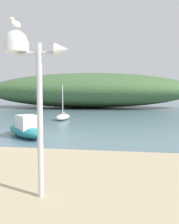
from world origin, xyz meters
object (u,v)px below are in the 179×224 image
object	(u,v)px
mast_structure	(26,60)
sailboat_mid_channel	(63,117)
motorboat_far_right	(26,129)
seagull_on_radar	(15,23)

from	to	relation	value
mast_structure	sailboat_mid_channel	distance (m)	17.11
sailboat_mid_channel	motorboat_far_right	xyz separation A→B (m)	(0.26, -8.79, 0.18)
seagull_on_radar	sailboat_mid_channel	bearing A→B (deg)	102.10
sailboat_mid_channel	motorboat_far_right	bearing A→B (deg)	-88.29
sailboat_mid_channel	motorboat_far_right	world-z (taller)	sailboat_mid_channel
mast_structure	sailboat_mid_channel	world-z (taller)	mast_structure
mast_structure	seagull_on_radar	xyz separation A→B (m)	(-0.20, -0.02, 0.76)
sailboat_mid_channel	motorboat_far_right	distance (m)	8.80
seagull_on_radar	motorboat_far_right	distance (m)	9.02
mast_structure	seagull_on_radar	bearing A→B (deg)	-175.40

